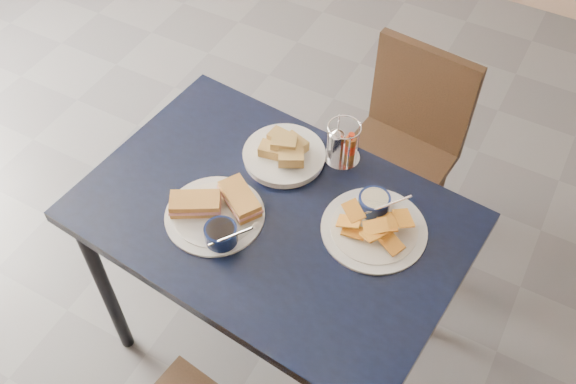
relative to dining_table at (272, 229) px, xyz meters
The scene contains 7 objects.
ground 0.67m from the dining_table, 103.29° to the left, with size 6.00×6.00×0.00m, color #4C4C51.
dining_table is the anchor object (origin of this frame).
chair_far 0.78m from the dining_table, 79.01° to the left, with size 0.42×0.41×0.82m.
sandwich_plate 0.18m from the dining_table, 145.90° to the right, with size 0.31×0.28×0.12m.
plantain_plate 0.30m from the dining_table, 20.43° to the left, with size 0.30×0.30×0.12m.
bread_basket 0.24m from the dining_table, 109.38° to the left, with size 0.25×0.25×0.08m.
condiment_caddy 0.33m from the dining_table, 75.11° to the left, with size 0.11×0.11×0.14m.
Camera 1 is at (0.57, -0.96, 2.19)m, focal length 40.00 mm.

